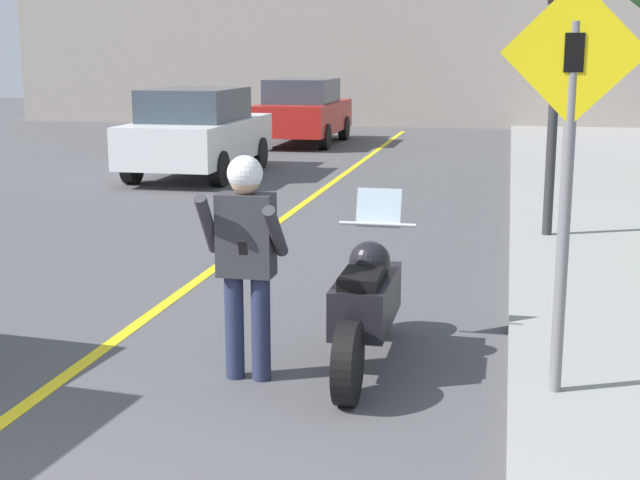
{
  "coord_description": "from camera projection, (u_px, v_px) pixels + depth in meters",
  "views": [
    {
      "loc": [
        2.53,
        -3.01,
        2.35
      ],
      "look_at": [
        1.13,
        3.6,
        0.92
      ],
      "focal_mm": 50.0,
      "sensor_mm": 36.0,
      "label": 1
    }
  ],
  "objects": [
    {
      "name": "parked_car_red",
      "position": [
        303.0,
        111.0,
        23.06
      ],
      "size": [
        1.88,
        4.2,
        1.68
      ],
      "color": "black",
      "rests_on": "ground"
    },
    {
      "name": "person_biker",
      "position": [
        246.0,
        246.0,
        6.34
      ],
      "size": [
        0.59,
        0.46,
        1.64
      ],
      "color": "#282D4C",
      "rests_on": "ground"
    },
    {
      "name": "road_center_line",
      "position": [
        211.0,
        271.0,
        9.74
      ],
      "size": [
        0.12,
        36.0,
        0.01
      ],
      "color": "yellow",
      "rests_on": "ground"
    },
    {
      "name": "motorcycle",
      "position": [
        366.0,
        303.0,
        6.73
      ],
      "size": [
        0.62,
        2.13,
        1.27
      ],
      "color": "black",
      "rests_on": "ground"
    },
    {
      "name": "traffic_light",
      "position": [
        558.0,
        31.0,
        10.61
      ],
      "size": [
        0.26,
        0.3,
        3.56
      ],
      "color": "#2D2D30",
      "rests_on": "sidewalk_curb"
    },
    {
      "name": "parked_car_white",
      "position": [
        198.0,
        132.0,
        17.08
      ],
      "size": [
        1.88,
        4.2,
        1.68
      ],
      "color": "black",
      "rests_on": "ground"
    },
    {
      "name": "crossing_sign",
      "position": [
        568.0,
        151.0,
        5.66
      ],
      "size": [
        0.91,
        0.08,
        2.69
      ],
      "color": "slate",
      "rests_on": "sidewalk_curb"
    }
  ]
}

